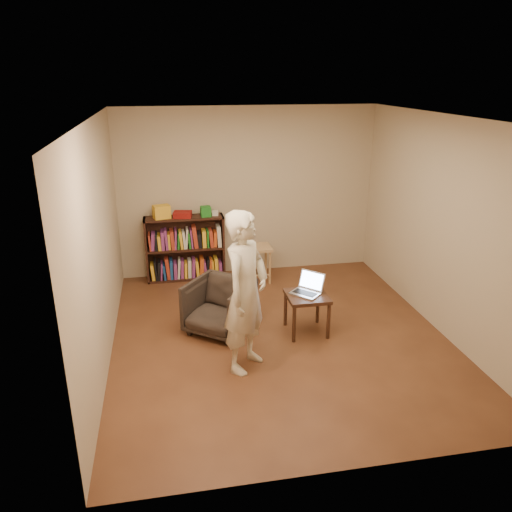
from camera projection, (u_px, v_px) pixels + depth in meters
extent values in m
plane|color=#4C2918|center=(279.00, 336.00, 6.13)|extent=(4.50, 4.50, 0.00)
plane|color=silver|center=(283.00, 118.00, 5.23)|extent=(4.50, 4.50, 0.00)
plane|color=#B8A78B|center=(248.00, 192.00, 7.76)|extent=(4.00, 0.00, 4.00)
plane|color=#B8A78B|center=(99.00, 246.00, 5.34)|extent=(0.00, 4.50, 4.50)
plane|color=#B8A78B|center=(442.00, 226.00, 6.03)|extent=(0.00, 4.50, 4.50)
cube|color=black|center=(147.00, 250.00, 7.60)|extent=(0.03, 0.30, 1.00)
cube|color=black|center=(223.00, 246.00, 7.80)|extent=(0.03, 0.30, 1.00)
cube|color=black|center=(185.00, 245.00, 7.83)|extent=(1.20, 0.02, 1.00)
cube|color=black|center=(187.00, 277.00, 7.87)|extent=(1.20, 0.30, 0.03)
cube|color=black|center=(185.00, 248.00, 7.70)|extent=(1.14, 0.30, 0.03)
cube|color=black|center=(184.00, 218.00, 7.53)|extent=(1.20, 0.30, 0.03)
cube|color=yellow|center=(162.00, 212.00, 7.42)|extent=(0.28, 0.23, 0.20)
cube|color=maroon|center=(183.00, 215.00, 7.49)|extent=(0.30, 0.24, 0.09)
cube|color=#1F7421|center=(206.00, 211.00, 7.53)|extent=(0.16, 0.16, 0.15)
cube|color=silver|center=(215.00, 213.00, 7.59)|extent=(0.10, 0.10, 0.07)
cube|color=#A2814E|center=(258.00, 248.00, 7.58)|extent=(0.39, 0.39, 0.04)
cylinder|color=#A2814E|center=(250.00, 269.00, 7.51)|extent=(0.04, 0.04, 0.52)
cylinder|color=#A2814E|center=(270.00, 268.00, 7.56)|extent=(0.04, 0.04, 0.52)
cylinder|color=#A2814E|center=(246.00, 262.00, 7.79)|extent=(0.04, 0.04, 0.52)
cylinder|color=#A2814E|center=(266.00, 261.00, 7.84)|extent=(0.04, 0.04, 0.52)
imported|color=#2B231C|center=(219.00, 307.00, 6.15)|extent=(1.01, 1.01, 0.67)
cube|color=black|center=(307.00, 296.00, 6.07)|extent=(0.49, 0.49, 0.04)
cylinder|color=black|center=(294.00, 324.00, 5.93)|extent=(0.04, 0.04, 0.46)
cylinder|color=black|center=(328.00, 321.00, 6.00)|extent=(0.04, 0.04, 0.46)
cylinder|color=black|center=(285.00, 309.00, 6.32)|extent=(0.04, 0.04, 0.46)
cylinder|color=black|center=(318.00, 306.00, 6.40)|extent=(0.04, 0.04, 0.46)
cube|color=silver|center=(305.00, 294.00, 6.08)|extent=(0.40, 0.40, 0.02)
cube|color=black|center=(305.00, 293.00, 6.08)|extent=(0.29, 0.29, 0.00)
cube|color=silver|center=(312.00, 280.00, 6.16)|extent=(0.30, 0.30, 0.23)
cube|color=#B6D0FF|center=(312.00, 280.00, 6.16)|extent=(0.26, 0.26, 0.18)
imported|color=beige|center=(246.00, 292.00, 5.21)|extent=(0.73, 0.77, 1.77)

